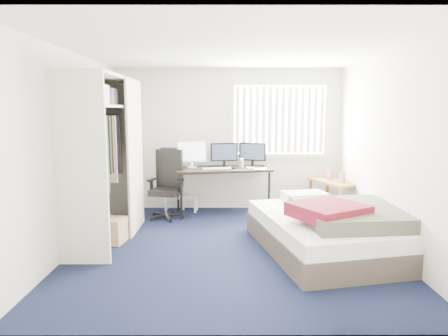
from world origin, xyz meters
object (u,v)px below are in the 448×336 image
at_px(desk, 222,166).
at_px(bed, 331,229).
at_px(office_chair, 167,191).
at_px(nightstand, 334,185).

relative_size(desk, bed, 0.72).
xyz_separation_m(office_chair, bed, (2.29, -1.62, -0.15)).
bearing_deg(bed, office_chair, 144.77).
bearing_deg(office_chair, desk, 19.00).
distance_m(desk, nightstand, 1.90).
distance_m(office_chair, bed, 2.81).
bearing_deg(bed, nightstand, 73.98).
relative_size(office_chair, bed, 0.48).
relative_size(desk, nightstand, 1.74).
height_order(desk, nightstand, desk).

